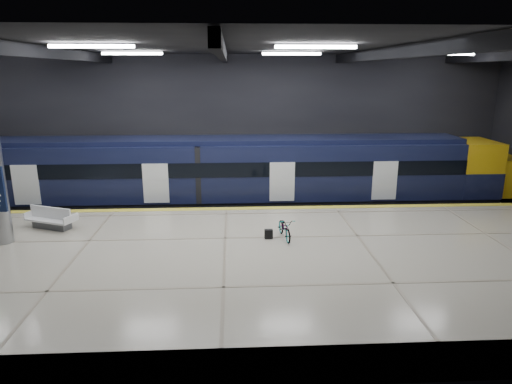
{
  "coord_description": "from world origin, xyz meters",
  "views": [
    {
      "loc": [
        0.31,
        -17.04,
        7.14
      ],
      "look_at": [
        1.28,
        1.5,
        2.2
      ],
      "focal_mm": 32.0,
      "sensor_mm": 36.0,
      "label": 1
    }
  ],
  "objects": [
    {
      "name": "ground",
      "position": [
        0.0,
        0.0,
        0.0
      ],
      "size": [
        30.0,
        30.0,
        0.0
      ],
      "primitive_type": "plane",
      "color": "black",
      "rests_on": "ground"
    },
    {
      "name": "platform",
      "position": [
        0.0,
        -2.5,
        0.55
      ],
      "size": [
        30.0,
        11.0,
        1.1
      ],
      "primitive_type": "cube",
      "color": "#B7AD9A",
      "rests_on": "ground"
    },
    {
      "name": "pannier_bag",
      "position": [
        1.62,
        -1.13,
        1.28
      ],
      "size": [
        0.3,
        0.19,
        0.35
      ],
      "primitive_type": "cube",
      "rotation": [
        0.0,
        0.0,
        0.02
      ],
      "color": "black",
      "rests_on": "platform"
    },
    {
      "name": "rails",
      "position": [
        0.0,
        5.5,
        0.08
      ],
      "size": [
        30.0,
        1.52,
        0.16
      ],
      "color": "gray",
      "rests_on": "ground"
    },
    {
      "name": "bench",
      "position": [
        -6.88,
        0.48,
        1.41
      ],
      "size": [
        2.14,
        1.51,
        0.87
      ],
      "rotation": [
        0.0,
        0.0,
        -0.39
      ],
      "color": "#595B60",
      "rests_on": "platform"
    },
    {
      "name": "room_shell",
      "position": [
        -0.0,
        0.0,
        5.72
      ],
      "size": [
        30.1,
        16.1,
        8.05
      ],
      "color": "black",
      "rests_on": "ground"
    },
    {
      "name": "safety_strip",
      "position": [
        0.0,
        2.75,
        1.11
      ],
      "size": [
        30.0,
        0.4,
        0.01
      ],
      "primitive_type": "cube",
      "color": "yellow",
      "rests_on": "platform"
    },
    {
      "name": "bicycle",
      "position": [
        2.22,
        -1.13,
        1.51
      ],
      "size": [
        0.76,
        1.61,
        0.81
      ],
      "primitive_type": "imported",
      "rotation": [
        0.0,
        0.0,
        0.15
      ],
      "color": "#99999E",
      "rests_on": "platform"
    },
    {
      "name": "train",
      "position": [
        1.47,
        5.5,
        2.06
      ],
      "size": [
        29.4,
        2.84,
        3.79
      ],
      "color": "black",
      "rests_on": "ground"
    }
  ]
}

